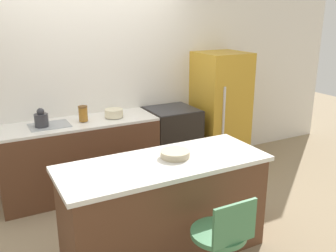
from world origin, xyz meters
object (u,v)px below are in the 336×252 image
(stool_chair, at_px, (220,249))
(kettle, at_px, (41,119))
(mixing_bowl, at_px, (114,113))
(oven_range, at_px, (172,141))
(refrigerator, at_px, (220,110))

(stool_chair, height_order, kettle, kettle)
(stool_chair, xyz_separation_m, mixing_bowl, (-0.02, 2.21, 0.54))
(oven_range, distance_m, refrigerator, 0.84)
(refrigerator, distance_m, mixing_bowl, 1.58)
(refrigerator, relative_size, stool_chair, 1.84)
(oven_range, bearing_deg, refrigerator, -1.05)
(oven_range, height_order, stool_chair, oven_range)
(stool_chair, bearing_deg, kettle, 111.47)
(refrigerator, height_order, mixing_bowl, refrigerator)
(stool_chair, distance_m, kettle, 2.44)
(oven_range, height_order, kettle, kettle)
(kettle, bearing_deg, stool_chair, -68.53)
(oven_range, distance_m, kettle, 1.74)
(oven_range, xyz_separation_m, stool_chair, (-0.79, -2.23, -0.04))
(oven_range, relative_size, mixing_bowl, 4.13)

